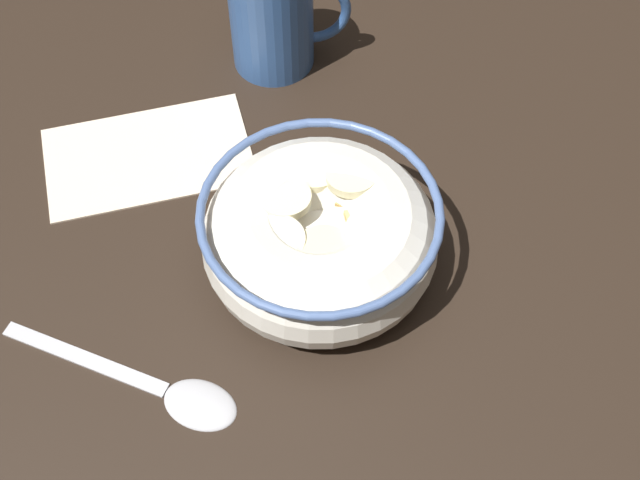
% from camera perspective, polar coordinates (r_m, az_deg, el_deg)
% --- Properties ---
extents(ground_plane, '(1.07, 1.07, 0.02)m').
position_cam_1_polar(ground_plane, '(0.59, 0.00, -2.21)').
color(ground_plane, black).
extents(cereal_bowl, '(0.16, 0.16, 0.06)m').
position_cam_1_polar(cereal_bowl, '(0.55, -0.00, 0.28)').
color(cereal_bowl, silver).
rests_on(cereal_bowl, ground_plane).
extents(spoon, '(0.15, 0.10, 0.01)m').
position_cam_1_polar(spoon, '(0.54, -10.07, -9.94)').
color(spoon, '#B7B7BC').
rests_on(spoon, ground_plane).
extents(coffee_mug, '(0.09, 0.07, 0.09)m').
position_cam_1_polar(coffee_mug, '(0.68, -3.08, 14.86)').
color(coffee_mug, '#335999').
rests_on(coffee_mug, ground_plane).
extents(folded_napkin, '(0.16, 0.11, 0.00)m').
position_cam_1_polar(folded_napkin, '(0.65, -11.48, 5.62)').
color(folded_napkin, beige).
rests_on(folded_napkin, ground_plane).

